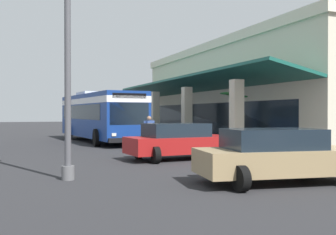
{
  "coord_description": "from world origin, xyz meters",
  "views": [
    {
      "loc": [
        29.27,
        -5.53,
        1.9
      ],
      "look_at": [
        6.98,
        3.11,
        1.62
      ],
      "focal_mm": 42.58,
      "sensor_mm": 36.0,
      "label": 1
    }
  ],
  "objects_px": {
    "potted_palm": "(235,133)",
    "lot_light_pole": "(68,46)",
    "parked_sedan_red": "(179,141)",
    "parked_sedan_tan": "(277,155)",
    "pedestrian": "(149,131)",
    "transit_bus": "(99,114)"
  },
  "relations": [
    {
      "from": "parked_sedan_red",
      "to": "pedestrian",
      "type": "height_order",
      "value": "pedestrian"
    },
    {
      "from": "pedestrian",
      "to": "parked_sedan_tan",
      "type": "bearing_deg",
      "value": 1.23
    },
    {
      "from": "parked_sedan_red",
      "to": "parked_sedan_tan",
      "type": "bearing_deg",
      "value": 2.93
    },
    {
      "from": "parked_sedan_tan",
      "to": "potted_palm",
      "type": "bearing_deg",
      "value": 155.47
    },
    {
      "from": "transit_bus",
      "to": "parked_sedan_tan",
      "type": "distance_m",
      "value": 17.37
    },
    {
      "from": "potted_palm",
      "to": "lot_light_pole",
      "type": "distance_m",
      "value": 12.04
    },
    {
      "from": "pedestrian",
      "to": "potted_palm",
      "type": "relative_size",
      "value": 0.57
    },
    {
      "from": "transit_bus",
      "to": "parked_sedan_tan",
      "type": "xyz_separation_m",
      "value": [
        17.28,
        1.35,
        -1.1
      ]
    },
    {
      "from": "parked_sedan_tan",
      "to": "pedestrian",
      "type": "bearing_deg",
      "value": -178.77
    },
    {
      "from": "pedestrian",
      "to": "lot_light_pole",
      "type": "xyz_separation_m",
      "value": [
        7.65,
        -4.98,
        2.8
      ]
    },
    {
      "from": "parked_sedan_red",
      "to": "pedestrian",
      "type": "xyz_separation_m",
      "value": [
        -4.15,
        0.09,
        0.23
      ]
    },
    {
      "from": "potted_palm",
      "to": "parked_sedan_red",
      "type": "bearing_deg",
      "value": -54.26
    },
    {
      "from": "pedestrian",
      "to": "lot_light_pole",
      "type": "relative_size",
      "value": 0.25
    },
    {
      "from": "parked_sedan_red",
      "to": "potted_palm",
      "type": "xyz_separation_m",
      "value": [
        -3.3,
        4.59,
        0.06
      ]
    },
    {
      "from": "transit_bus",
      "to": "lot_light_pole",
      "type": "xyz_separation_m",
      "value": [
        14.71,
        -3.85,
        1.93
      ]
    },
    {
      "from": "parked_sedan_tan",
      "to": "parked_sedan_red",
      "type": "bearing_deg",
      "value": -177.07
    },
    {
      "from": "parked_sedan_red",
      "to": "parked_sedan_tan",
      "type": "distance_m",
      "value": 6.08
    },
    {
      "from": "parked_sedan_tan",
      "to": "pedestrian",
      "type": "xyz_separation_m",
      "value": [
        -10.23,
        -0.22,
        0.23
      ]
    },
    {
      "from": "parked_sedan_tan",
      "to": "lot_light_pole",
      "type": "relative_size",
      "value": 0.66
    },
    {
      "from": "pedestrian",
      "to": "potted_palm",
      "type": "bearing_deg",
      "value": 79.28
    },
    {
      "from": "parked_sedan_tan",
      "to": "transit_bus",
      "type": "bearing_deg",
      "value": -175.55
    },
    {
      "from": "pedestrian",
      "to": "potted_palm",
      "type": "distance_m",
      "value": 4.58
    }
  ]
}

